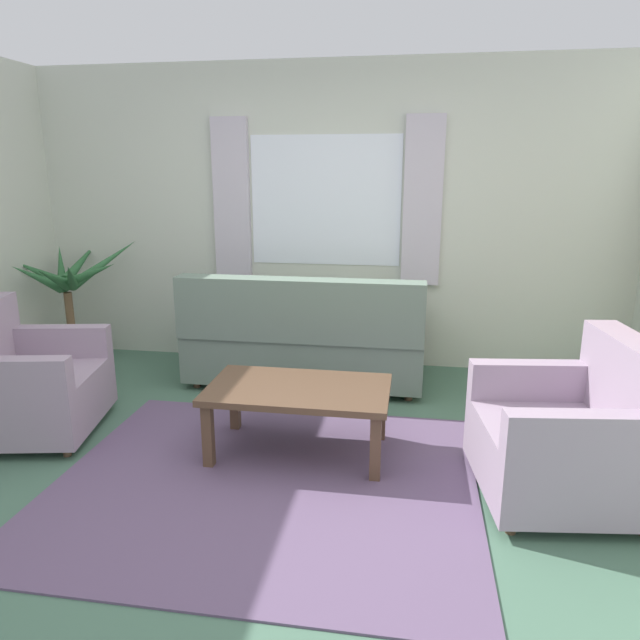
# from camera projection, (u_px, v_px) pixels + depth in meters

# --- Properties ---
(ground_plane) EXTENTS (6.24, 6.24, 0.00)m
(ground_plane) POSITION_uv_depth(u_px,v_px,m) (265.00, 483.00, 3.26)
(ground_plane) COLOR #476B56
(wall_back) EXTENTS (5.32, 0.12, 2.60)m
(wall_back) POSITION_uv_depth(u_px,v_px,m) (326.00, 218.00, 5.09)
(wall_back) COLOR beige
(wall_back) RESTS_ON ground_plane
(window_with_curtains) EXTENTS (1.98, 0.07, 1.40)m
(window_with_curtains) POSITION_uv_depth(u_px,v_px,m) (325.00, 201.00, 4.97)
(window_with_curtains) COLOR white
(area_rug) EXTENTS (2.35, 2.03, 0.01)m
(area_rug) POSITION_uv_depth(u_px,v_px,m) (265.00, 482.00, 3.26)
(area_rug) COLOR #604C6B
(area_rug) RESTS_ON ground_plane
(couch) EXTENTS (1.90, 0.82, 0.92)m
(couch) POSITION_uv_depth(u_px,v_px,m) (305.00, 340.00, 4.70)
(couch) COLOR slate
(couch) RESTS_ON ground_plane
(armchair_left) EXTENTS (0.96, 0.98, 0.88)m
(armchair_left) POSITION_uv_depth(u_px,v_px,m) (23.00, 383.00, 3.80)
(armchair_left) COLOR #998499
(armchair_left) RESTS_ON ground_plane
(armchair_right) EXTENTS (0.92, 0.94, 0.88)m
(armchair_right) POSITION_uv_depth(u_px,v_px,m) (571.00, 436.00, 3.04)
(armchair_right) COLOR #998499
(armchair_right) RESTS_ON ground_plane
(coffee_table) EXTENTS (1.10, 0.64, 0.44)m
(coffee_table) POSITION_uv_depth(u_px,v_px,m) (298.00, 395.00, 3.51)
(coffee_table) COLOR brown
(coffee_table) RESTS_ON ground_plane
(potted_plant) EXTENTS (1.02, 1.17, 1.13)m
(potted_plant) POSITION_uv_depth(u_px,v_px,m) (72.00, 312.00, 5.14)
(potted_plant) COLOR #B7B2A8
(potted_plant) RESTS_ON ground_plane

